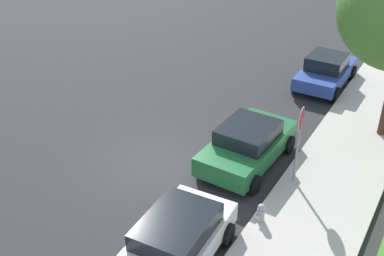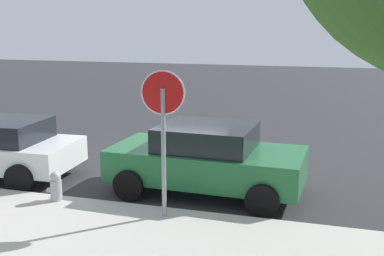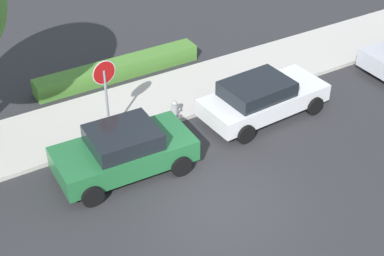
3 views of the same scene
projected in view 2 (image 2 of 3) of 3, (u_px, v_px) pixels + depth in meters
The scene contains 5 objects.
ground_plane at pixel (175, 156), 13.10m from camera, with size 60.00×60.00×0.00m, color #2D2D30.
sidewalk_curb at pixel (71, 236), 7.97m from camera, with size 32.00×2.97×0.14m, color beige.
stop_sign at pixel (163, 120), 8.26m from camera, with size 0.77×0.11×2.75m.
parked_car_green at pixel (207, 158), 10.08m from camera, with size 4.07×2.21×1.46m.
fire_hydrant at pixel (56, 189), 9.35m from camera, with size 0.30×0.22×0.72m.
Camera 2 is at (-4.03, 12.00, 3.50)m, focal length 45.00 mm.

